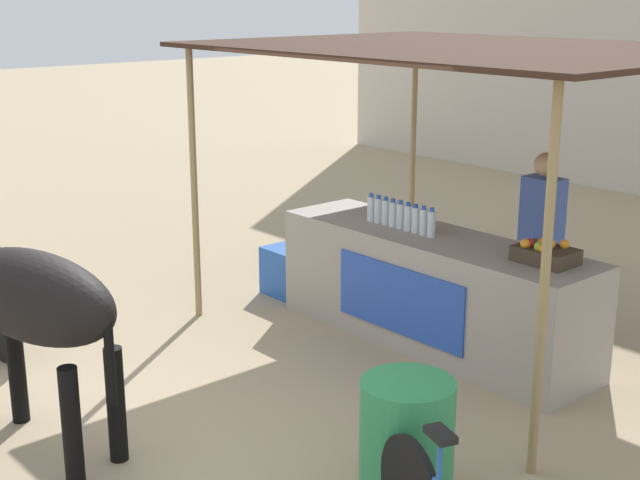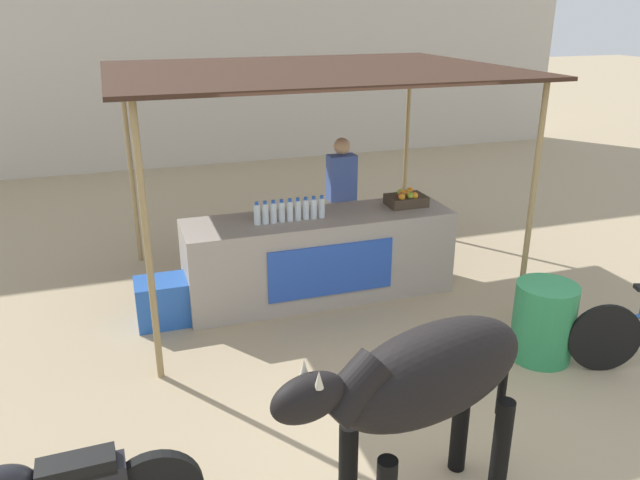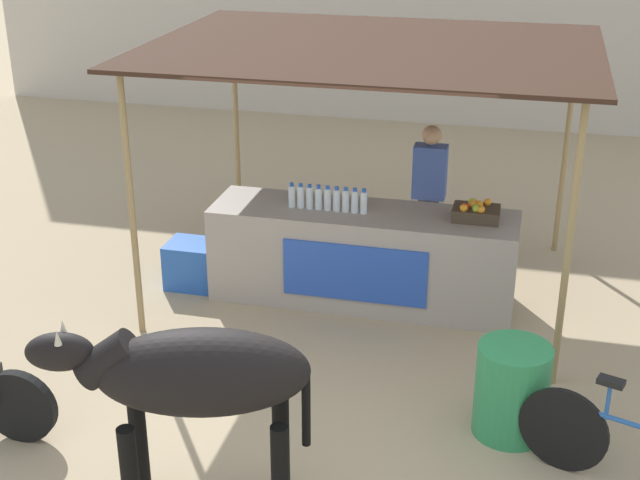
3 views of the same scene
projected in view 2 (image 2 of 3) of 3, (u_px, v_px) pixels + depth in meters
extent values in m
plane|color=tan|center=(402.00, 403.00, 5.25)|extent=(60.00, 60.00, 0.00)
cube|color=beige|center=(208.00, 6.00, 12.22)|extent=(16.00, 0.50, 6.20)
cube|color=#9E9389|center=(319.00, 256.00, 7.03)|extent=(3.00, 0.80, 0.96)
cube|color=#264CB2|center=(331.00, 270.00, 6.67)|extent=(1.40, 0.02, 0.58)
cube|color=#382319|center=(310.00, 70.00, 6.58)|extent=(4.20, 3.20, 0.04)
cylinder|color=#997F51|center=(148.00, 248.00, 5.18)|extent=(0.06, 0.06, 2.49)
cylinder|color=#997F51|center=(532.00, 204.00, 6.31)|extent=(0.06, 0.06, 2.49)
cylinder|color=#997F51|center=(131.00, 167.00, 7.73)|extent=(0.06, 0.06, 2.49)
cylinder|color=#997F51|center=(406.00, 146.00, 8.86)|extent=(0.06, 0.06, 2.49)
cylinder|color=silver|center=(257.00, 214.00, 6.56)|extent=(0.07, 0.07, 0.22)
cylinder|color=blue|center=(257.00, 203.00, 6.52)|extent=(0.04, 0.04, 0.03)
cylinder|color=silver|center=(265.00, 214.00, 6.59)|extent=(0.07, 0.07, 0.22)
cylinder|color=blue|center=(265.00, 202.00, 6.55)|extent=(0.04, 0.04, 0.03)
cylinder|color=silver|center=(274.00, 213.00, 6.62)|extent=(0.07, 0.07, 0.22)
cylinder|color=blue|center=(273.00, 202.00, 6.57)|extent=(0.04, 0.04, 0.03)
cylinder|color=silver|center=(282.00, 212.00, 6.64)|extent=(0.07, 0.07, 0.22)
cylinder|color=blue|center=(281.00, 201.00, 6.60)|extent=(0.04, 0.04, 0.03)
cylinder|color=silver|center=(290.00, 211.00, 6.67)|extent=(0.07, 0.07, 0.22)
cylinder|color=blue|center=(290.00, 200.00, 6.63)|extent=(0.04, 0.04, 0.03)
cylinder|color=silver|center=(298.00, 210.00, 6.70)|extent=(0.07, 0.07, 0.22)
cylinder|color=blue|center=(298.00, 199.00, 6.65)|extent=(0.04, 0.04, 0.03)
cylinder|color=silver|center=(306.00, 209.00, 6.72)|extent=(0.07, 0.07, 0.22)
cylinder|color=blue|center=(306.00, 198.00, 6.68)|extent=(0.04, 0.04, 0.03)
cylinder|color=silver|center=(314.00, 209.00, 6.75)|extent=(0.07, 0.07, 0.22)
cylinder|color=blue|center=(314.00, 198.00, 6.71)|extent=(0.04, 0.04, 0.03)
cylinder|color=silver|center=(322.00, 208.00, 6.78)|extent=(0.07, 0.07, 0.22)
cylinder|color=blue|center=(322.00, 197.00, 6.73)|extent=(0.04, 0.04, 0.03)
cube|color=#3F3326|center=(406.00, 200.00, 7.20)|extent=(0.44, 0.32, 0.12)
sphere|color=orange|center=(402.00, 197.00, 7.04)|extent=(0.08, 0.08, 0.08)
sphere|color=orange|center=(415.00, 195.00, 7.09)|extent=(0.08, 0.08, 0.08)
sphere|color=orange|center=(407.00, 192.00, 7.20)|extent=(0.08, 0.08, 0.08)
sphere|color=#8CB22D|center=(410.00, 195.00, 7.08)|extent=(0.08, 0.08, 0.08)
sphere|color=#B21E19|center=(401.00, 196.00, 7.07)|extent=(0.08, 0.08, 0.08)
sphere|color=#8CB22D|center=(400.00, 192.00, 7.21)|extent=(0.08, 0.08, 0.08)
sphere|color=orange|center=(403.00, 193.00, 7.16)|extent=(0.08, 0.08, 0.08)
sphere|color=orange|center=(410.00, 190.00, 7.28)|extent=(0.08, 0.08, 0.08)
sphere|color=orange|center=(401.00, 192.00, 7.22)|extent=(0.08, 0.08, 0.08)
cylinder|color=#383842|center=(341.00, 233.00, 7.87)|extent=(0.22, 0.22, 0.88)
cube|color=#3F59A5|center=(342.00, 178.00, 7.61)|extent=(0.34, 0.20, 0.56)
sphere|color=tan|center=(342.00, 146.00, 7.47)|extent=(0.20, 0.20, 0.20)
cube|color=blue|center=(166.00, 301.00, 6.51)|extent=(0.60, 0.44, 0.48)
cylinder|color=#2D8C51|center=(543.00, 322.00, 5.81)|extent=(0.57, 0.57, 0.75)
ellipsoid|color=black|center=(433.00, 372.00, 3.74)|extent=(1.49, 0.87, 0.60)
cylinder|color=black|center=(348.00, 478.00, 3.88)|extent=(0.12, 0.12, 0.78)
cylinder|color=black|center=(501.00, 451.00, 4.10)|extent=(0.12, 0.12, 0.78)
cylinder|color=black|center=(460.00, 423.00, 4.39)|extent=(0.12, 0.12, 0.78)
cylinder|color=black|center=(354.00, 389.00, 3.40)|extent=(0.50, 0.35, 0.41)
ellipsoid|color=black|center=(308.00, 398.00, 3.22)|extent=(0.48, 0.33, 0.26)
cone|color=beige|center=(319.00, 380.00, 3.13)|extent=(0.05, 0.05, 0.10)
cone|color=beige|center=(304.00, 367.00, 3.24)|extent=(0.05, 0.05, 0.10)
cylinder|color=black|center=(504.00, 376.00, 4.19)|extent=(0.06, 0.06, 0.60)
cube|color=black|center=(76.00, 466.00, 3.61)|extent=(0.45, 0.19, 0.10)
cylinder|color=black|center=(605.00, 338.00, 5.61)|extent=(0.64, 0.25, 0.66)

